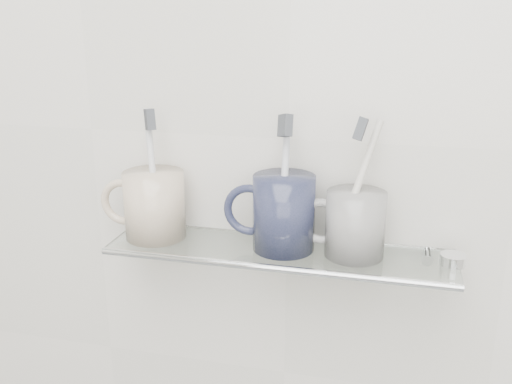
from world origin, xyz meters
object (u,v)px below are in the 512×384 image
(shelf_glass, at_px, (279,252))
(mug_right, at_px, (355,224))
(mug_left, at_px, (155,205))
(mug_center, at_px, (284,213))

(shelf_glass, distance_m, mug_right, 0.12)
(shelf_glass, height_order, mug_left, mug_left)
(mug_right, bearing_deg, mug_left, 173.82)
(mug_center, bearing_deg, mug_right, -23.55)
(mug_center, relative_size, mug_right, 1.18)
(shelf_glass, distance_m, mug_center, 0.06)
(shelf_glass, xyz_separation_m, mug_center, (0.01, 0.00, 0.06))
(mug_right, bearing_deg, mug_center, 173.82)
(mug_center, distance_m, mug_right, 0.10)
(mug_center, height_order, mug_right, mug_center)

